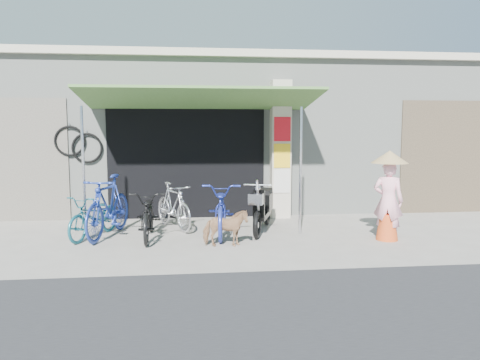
{
  "coord_description": "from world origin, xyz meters",
  "views": [
    {
      "loc": [
        -1.16,
        -7.69,
        1.98
      ],
      "look_at": [
        -0.2,
        1.0,
        1.0
      ],
      "focal_mm": 35.0,
      "sensor_mm": 36.0,
      "label": 1
    }
  ],
  "objects": [
    {
      "name": "bike_teal",
      "position": [
        -2.86,
        0.85,
        0.39
      ],
      "size": [
        1.05,
        1.59,
        0.79
      ],
      "primitive_type": "imported",
      "rotation": [
        0.0,
        0.0,
        -0.39
      ],
      "color": "#165765",
      "rests_on": "ground"
    },
    {
      "name": "neighbour_right",
      "position": [
        5.0,
        2.59,
        1.3
      ],
      "size": [
        2.6,
        0.06,
        2.6
      ],
      "primitive_type": "cube",
      "color": "brown",
      "rests_on": "ground"
    },
    {
      "name": "moped",
      "position": [
        0.25,
        1.05,
        0.45
      ],
      "size": [
        0.73,
        1.7,
        0.99
      ],
      "rotation": [
        0.0,
        0.0,
        -0.31
      ],
      "color": "black",
      "rests_on": "ground"
    },
    {
      "name": "street_dog",
      "position": [
        -0.56,
        -0.05,
        0.32
      ],
      "size": [
        0.76,
        0.38,
        0.63
      ],
      "primitive_type": "imported",
      "rotation": [
        0.0,
        0.0,
        1.52
      ],
      "color": "tan",
      "rests_on": "ground"
    },
    {
      "name": "bicycle_shop",
      "position": [
        -0.0,
        5.09,
        1.83
      ],
      "size": [
        12.3,
        5.3,
        3.66
      ],
      "color": "#A6ACA4",
      "rests_on": "ground"
    },
    {
      "name": "neighbour_left",
      "position": [
        -5.0,
        2.59,
        1.3
      ],
      "size": [
        2.6,
        0.06,
        2.6
      ],
      "primitive_type": "cube",
      "color": "#6B665B",
      "rests_on": "ground"
    },
    {
      "name": "bike_blue",
      "position": [
        -2.62,
        0.89,
        0.56
      ],
      "size": [
        0.97,
        1.94,
        1.12
      ],
      "primitive_type": "imported",
      "rotation": [
        0.0,
        0.0,
        -0.25
      ],
      "color": "#203796",
      "rests_on": "ground"
    },
    {
      "name": "nun",
      "position": [
        2.32,
        0.1,
        0.8
      ],
      "size": [
        0.64,
        0.64,
        1.59
      ],
      "rotation": [
        0.0,
        0.0,
        2.59
      ],
      "color": "#FFABBD",
      "rests_on": "ground"
    },
    {
      "name": "bike_black",
      "position": [
        -1.87,
        0.66,
        0.44
      ],
      "size": [
        0.61,
        1.69,
        0.89
      ],
      "primitive_type": "imported",
      "rotation": [
        0.0,
        0.0,
        0.01
      ],
      "color": "black",
      "rests_on": "ground"
    },
    {
      "name": "ground",
      "position": [
        0.0,
        0.0,
        0.0
      ],
      "size": [
        80.0,
        80.0,
        0.0
      ],
      "primitive_type": "plane",
      "color": "gray",
      "rests_on": "ground"
    },
    {
      "name": "shop_pillar",
      "position": [
        0.85,
        2.45,
        1.5
      ],
      "size": [
        0.42,
        0.44,
        3.0
      ],
      "color": "beige",
      "rests_on": "ground"
    },
    {
      "name": "bike_navy",
      "position": [
        -0.55,
        0.83,
        0.5
      ],
      "size": [
        0.83,
        1.96,
        1.0
      ],
      "primitive_type": "imported",
      "rotation": [
        0.0,
        0.0,
        -0.09
      ],
      "color": "#22329D",
      "rests_on": "ground"
    },
    {
      "name": "bike_silver",
      "position": [
        -1.47,
        1.46,
        0.46
      ],
      "size": [
        1.06,
        1.56,
        0.91
      ],
      "primitive_type": "imported",
      "rotation": [
        0.0,
        0.0,
        0.46
      ],
      "color": "silver",
      "rests_on": "ground"
    },
    {
      "name": "awning",
      "position": [
        -0.9,
        1.63,
        2.51
      ],
      "size": [
        4.6,
        1.88,
        2.72
      ],
      "color": "#426D31",
      "rests_on": "ground"
    }
  ]
}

